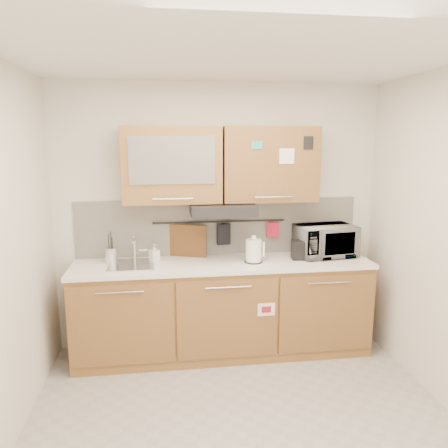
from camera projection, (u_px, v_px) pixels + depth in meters
name	position (u px, v px, depth m)	size (l,w,h in m)	color
floor	(246.00, 430.00, 3.15)	(3.20, 3.20, 0.00)	#9E9993
ceiling	(250.00, 49.00, 2.65)	(3.20, 3.20, 0.00)	white
wall_back	(219.00, 217.00, 4.36)	(3.20, 3.20, 0.00)	silver
base_cabinet	(223.00, 313.00, 4.23)	(2.80, 0.64, 0.88)	olive
countertop	(223.00, 264.00, 4.13)	(2.82, 0.62, 0.04)	white
backsplash	(219.00, 227.00, 4.37)	(2.80, 0.02, 0.56)	silver
upper_cabinets	(221.00, 164.00, 4.08)	(1.82, 0.37, 0.70)	olive
range_hood	(222.00, 209.00, 4.09)	(0.60, 0.46, 0.10)	black
sink	(132.00, 264.00, 4.03)	(0.42, 0.40, 0.26)	silver
utensil_rail	(220.00, 222.00, 4.32)	(0.02, 0.02, 1.30)	black
utensil_crock	(111.00, 255.00, 4.08)	(0.15, 0.15, 0.30)	silver
kettle	(254.00, 251.00, 4.10)	(0.19, 0.17, 0.26)	white
toaster	(304.00, 250.00, 4.22)	(0.26, 0.17, 0.18)	black
microwave	(325.00, 241.00, 4.32)	(0.56, 0.38, 0.31)	#999999
soap_bottle	(154.00, 253.00, 4.11)	(0.08, 0.08, 0.17)	#999999
cutting_board	(187.00, 249.00, 4.31)	(0.39, 0.03, 0.48)	brown
oven_mitt	(223.00, 233.00, 4.33)	(0.11, 0.03, 0.18)	#205795
dark_pouch	(224.00, 234.00, 4.33)	(0.13, 0.04, 0.21)	black
pot_holder	(273.00, 230.00, 4.39)	(0.12, 0.02, 0.15)	#B51831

